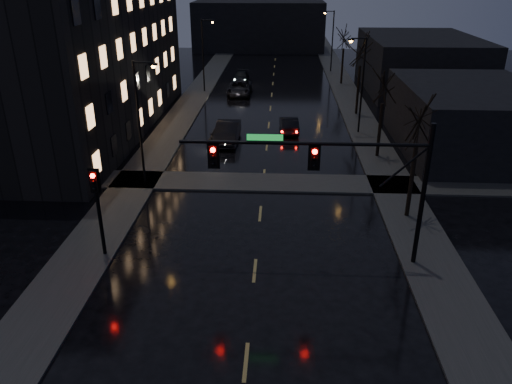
# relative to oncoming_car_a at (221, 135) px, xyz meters

# --- Properties ---
(sidewalk_left) EXTENTS (3.00, 140.00, 0.12)m
(sidewalk_left) POSITION_rel_oncoming_car_a_xyz_m (-4.73, 8.26, -0.62)
(sidewalk_left) COLOR #2D2D2B
(sidewalk_left) RESTS_ON ground
(sidewalk_right) EXTENTS (3.00, 140.00, 0.12)m
(sidewalk_right) POSITION_rel_oncoming_car_a_xyz_m (12.27, 8.26, -0.62)
(sidewalk_right) COLOR #2D2D2B
(sidewalk_right) RESTS_ON ground
(sidewalk_cross) EXTENTS (40.00, 3.00, 0.12)m
(sidewalk_cross) POSITION_rel_oncoming_car_a_xyz_m (3.77, -8.24, -0.62)
(sidewalk_cross) COLOR #2D2D2B
(sidewalk_cross) RESTS_ON ground
(apartment_block) EXTENTS (12.00, 30.00, 12.00)m
(apartment_block) POSITION_rel_oncoming_car_a_xyz_m (-12.73, 3.26, 5.32)
(apartment_block) COLOR black
(apartment_block) RESTS_ON ground
(commercial_right_near) EXTENTS (10.00, 14.00, 5.00)m
(commercial_right_near) POSITION_rel_oncoming_car_a_xyz_m (19.27, -0.74, 1.82)
(commercial_right_near) COLOR black
(commercial_right_near) RESTS_ON ground
(commercial_right_far) EXTENTS (12.00, 18.00, 6.00)m
(commercial_right_far) POSITION_rel_oncoming_car_a_xyz_m (20.77, 21.26, 2.32)
(commercial_right_far) COLOR black
(commercial_right_far) RESTS_ON ground
(far_block) EXTENTS (22.00, 10.00, 8.00)m
(far_block) POSITION_rel_oncoming_car_a_xyz_m (0.77, 51.26, 3.32)
(far_block) COLOR black
(far_block) RESTS_ON ground
(signal_mast) EXTENTS (11.11, 0.41, 7.00)m
(signal_mast) POSITION_rel_oncoming_car_a_xyz_m (7.62, -17.74, 4.18)
(signal_mast) COLOR black
(signal_mast) RESTS_ON ground
(signal_pole_left) EXTENTS (0.35, 0.41, 4.53)m
(signal_pole_left) POSITION_rel_oncoming_car_a_xyz_m (-3.73, -17.74, 2.33)
(signal_pole_left) COLOR black
(signal_pole_left) RESTS_ON ground
(tree_near) EXTENTS (3.52, 3.52, 8.08)m
(tree_near) POSITION_rel_oncoming_car_a_xyz_m (12.17, -12.74, 5.53)
(tree_near) COLOR black
(tree_near) RESTS_ON ground
(tree_mid_a) EXTENTS (3.30, 3.30, 7.58)m
(tree_mid_a) POSITION_rel_oncoming_car_a_xyz_m (12.17, -2.74, 5.14)
(tree_mid_a) COLOR black
(tree_mid_a) RESTS_ON ground
(tree_mid_b) EXTENTS (3.74, 3.74, 8.59)m
(tree_mid_b) POSITION_rel_oncoming_car_a_xyz_m (12.17, 9.26, 5.93)
(tree_mid_b) COLOR black
(tree_mid_b) RESTS_ON ground
(tree_far) EXTENTS (3.43, 3.43, 7.88)m
(tree_far) POSITION_rel_oncoming_car_a_xyz_m (12.17, 23.26, 5.38)
(tree_far) COLOR black
(tree_far) RESTS_ON ground
(streetlight_l_near) EXTENTS (1.53, 0.28, 8.00)m
(streetlight_l_near) POSITION_rel_oncoming_car_a_xyz_m (-3.81, -8.74, 4.09)
(streetlight_l_near) COLOR black
(streetlight_l_near) RESTS_ON ground
(streetlight_l_far) EXTENTS (1.53, 0.28, 8.00)m
(streetlight_l_far) POSITION_rel_oncoming_car_a_xyz_m (-3.81, 18.26, 4.09)
(streetlight_l_far) COLOR black
(streetlight_l_far) RESTS_ON ground
(streetlight_r_mid) EXTENTS (1.53, 0.28, 8.00)m
(streetlight_r_mid) POSITION_rel_oncoming_car_a_xyz_m (11.35, 3.26, 4.09)
(streetlight_r_mid) COLOR black
(streetlight_r_mid) RESTS_ON ground
(streetlight_r_far) EXTENTS (1.53, 0.28, 8.00)m
(streetlight_r_far) POSITION_rel_oncoming_car_a_xyz_m (11.35, 31.26, 4.09)
(streetlight_r_far) COLOR black
(streetlight_r_far) RESTS_ON ground
(oncoming_car_a) EXTENTS (1.91, 4.12, 1.37)m
(oncoming_car_a) POSITION_rel_oncoming_car_a_xyz_m (0.00, 0.00, 0.00)
(oncoming_car_a) COLOR black
(oncoming_car_a) RESTS_ON ground
(oncoming_car_b) EXTENTS (1.88, 5.10, 1.67)m
(oncoming_car_b) POSITION_rel_oncoming_car_a_xyz_m (0.52, 0.20, 0.15)
(oncoming_car_b) COLOR black
(oncoming_car_b) RESTS_ON ground
(oncoming_car_c) EXTENTS (2.60, 5.54, 1.53)m
(oncoming_car_c) POSITION_rel_oncoming_car_a_xyz_m (0.16, 17.14, 0.08)
(oncoming_car_c) COLOR black
(oncoming_car_c) RESTS_ON ground
(oncoming_car_d) EXTENTS (1.80, 4.40, 1.27)m
(oncoming_car_d) POSITION_rel_oncoming_car_a_xyz_m (-0.21, 24.06, -0.05)
(oncoming_car_d) COLOR black
(oncoming_car_d) RESTS_ON ground
(lead_car) EXTENTS (1.75, 4.24, 1.36)m
(lead_car) POSITION_rel_oncoming_car_a_xyz_m (5.57, 3.24, -0.00)
(lead_car) COLOR black
(lead_car) RESTS_ON ground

